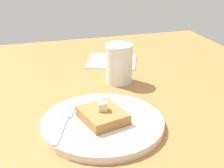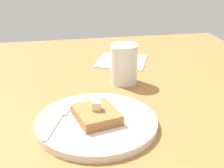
% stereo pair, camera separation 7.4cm
% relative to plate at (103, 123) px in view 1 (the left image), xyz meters
% --- Properties ---
extents(table_surface, '(1.14, 1.14, 0.02)m').
position_rel_plate_xyz_m(table_surface, '(-0.02, -0.11, -0.02)').
color(table_surface, '#A06B37').
rests_on(table_surface, ground).
extents(plate, '(0.25, 0.25, 0.02)m').
position_rel_plate_xyz_m(plate, '(0.00, 0.00, 0.00)').
color(plate, silver).
rests_on(plate, table_surface).
extents(toast_slice_center, '(0.10, 0.11, 0.02)m').
position_rel_plate_xyz_m(toast_slice_center, '(0.00, 0.00, 0.02)').
color(toast_slice_center, '#A66D39').
rests_on(toast_slice_center, plate).
extents(butter_pat_primary, '(0.02, 0.02, 0.02)m').
position_rel_plate_xyz_m(butter_pat_primary, '(-0.00, -0.00, 0.04)').
color(butter_pat_primary, beige).
rests_on(butter_pat_primary, toast_slice_center).
extents(fork, '(0.07, 0.16, 0.00)m').
position_rel_plate_xyz_m(fork, '(0.08, -0.02, 0.01)').
color(fork, silver).
rests_on(fork, plate).
extents(syrup_jar, '(0.08, 0.08, 0.11)m').
position_rel_plate_xyz_m(syrup_jar, '(-0.10, -0.21, 0.04)').
color(syrup_jar, '#371A0C').
rests_on(syrup_jar, table_surface).
extents(napkin, '(0.20, 0.20, 0.00)m').
position_rel_plate_xyz_m(napkin, '(-0.14, -0.38, -0.01)').
color(napkin, beige).
rests_on(napkin, table_surface).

